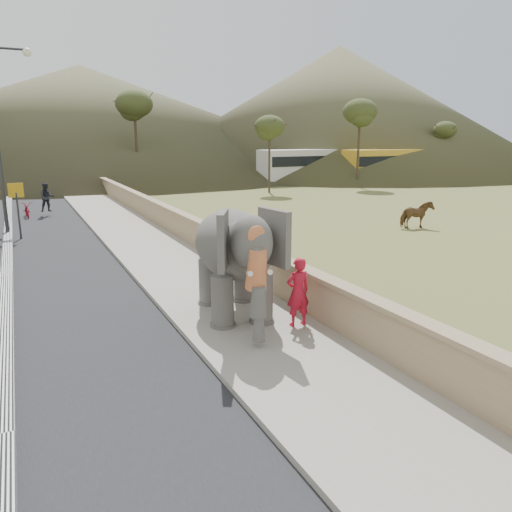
{
  "coord_description": "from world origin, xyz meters",
  "views": [
    {
      "loc": [
        -4.45,
        -6.77,
        4.28
      ],
      "look_at": [
        0.2,
        2.94,
        1.7
      ],
      "focal_mm": 35.0,
      "sensor_mm": 36.0,
      "label": 1
    }
  ],
  "objects": [
    {
      "name": "ground",
      "position": [
        0.0,
        0.0,
        0.0
      ],
      "size": [
        160.0,
        160.0,
        0.0
      ],
      "primitive_type": "plane",
      "color": "olive",
      "rests_on": "ground"
    },
    {
      "name": "median",
      "position": [
        -5.0,
        10.0,
        0.11
      ],
      "size": [
        0.35,
        120.0,
        0.22
      ],
      "primitive_type": "cube",
      "color": "black",
      "rests_on": "ground"
    },
    {
      "name": "cow",
      "position": [
        12.6,
        11.15,
        0.65
      ],
      "size": [
        1.62,
        0.89,
        1.31
      ],
      "primitive_type": "imported",
      "rotation": [
        0.0,
        0.0,
        1.45
      ],
      "color": "brown",
      "rests_on": "ground"
    },
    {
      "name": "motorcyclist",
      "position": [
        -3.58,
        22.78,
        0.72
      ],
      "size": [
        1.79,
        1.68,
        1.84
      ],
      "color": "maroon",
      "rests_on": "ground"
    },
    {
      "name": "trees",
      "position": [
        -0.84,
        29.61,
        4.05
      ],
      "size": [
        48.28,
        44.83,
        9.05
      ],
      "color": "#473828",
      "rests_on": "ground"
    },
    {
      "name": "signboard",
      "position": [
        -4.5,
        16.42,
        1.64
      ],
      "size": [
        0.6,
        0.08,
        2.4
      ],
      "color": "#2D2D33",
      "rests_on": "ground"
    },
    {
      "name": "lamppost",
      "position": [
        -4.69,
        17.31,
        4.87
      ],
      "size": [
        1.76,
        0.36,
        8.0
      ],
      "color": "#2B2B30",
      "rests_on": "ground"
    },
    {
      "name": "bus_white",
      "position": [
        21.3,
        34.47,
        1.55
      ],
      "size": [
        11.13,
        3.13,
        3.1
      ],
      "primitive_type": "cube",
      "rotation": [
        0.0,
        0.0,
        1.63
      ],
      "color": "silver",
      "rests_on": "ground"
    },
    {
      "name": "bus_orange",
      "position": [
        28.7,
        31.3,
        1.55
      ],
      "size": [
        11.01,
        2.55,
        3.1
      ],
      "primitive_type": "cube",
      "rotation": [
        0.0,
        0.0,
        1.57
      ],
      "color": "gold",
      "rests_on": "ground"
    },
    {
      "name": "hill_right",
      "position": [
        36.0,
        52.0,
        8.0
      ],
      "size": [
        56.0,
        56.0,
        16.0
      ],
      "primitive_type": "cone",
      "color": "brown",
      "rests_on": "ground"
    },
    {
      "name": "elephant_and_man",
      "position": [
        0.02,
        3.73,
        1.45
      ],
      "size": [
        2.44,
        3.88,
        2.63
      ],
      "color": "#615D57",
      "rests_on": "ground"
    },
    {
      "name": "hill_far",
      "position": [
        5.0,
        70.0,
        7.0
      ],
      "size": [
        80.0,
        80.0,
        14.0
      ],
      "primitive_type": "cone",
      "color": "brown",
      "rests_on": "ground"
    },
    {
      "name": "distant_car",
      "position": [
        16.66,
        36.91,
        0.72
      ],
      "size": [
        4.3,
        1.89,
        1.44
      ],
      "primitive_type": "imported",
      "rotation": [
        0.0,
        0.0,
        1.53
      ],
      "color": "silver",
      "rests_on": "ground"
    },
    {
      "name": "walkway",
      "position": [
        0.0,
        10.0,
        0.07
      ],
      "size": [
        3.0,
        120.0,
        0.15
      ],
      "primitive_type": "cube",
      "color": "#9E9687",
      "rests_on": "ground"
    },
    {
      "name": "road",
      "position": [
        -5.0,
        10.0,
        0.01
      ],
      "size": [
        7.0,
        120.0,
        0.03
      ],
      "primitive_type": "cube",
      "color": "black",
      "rests_on": "ground"
    },
    {
      "name": "parapet",
      "position": [
        1.65,
        10.0,
        0.55
      ],
      "size": [
        0.3,
        120.0,
        1.1
      ],
      "primitive_type": "cube",
      "color": "tan",
      "rests_on": "ground"
    }
  ]
}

